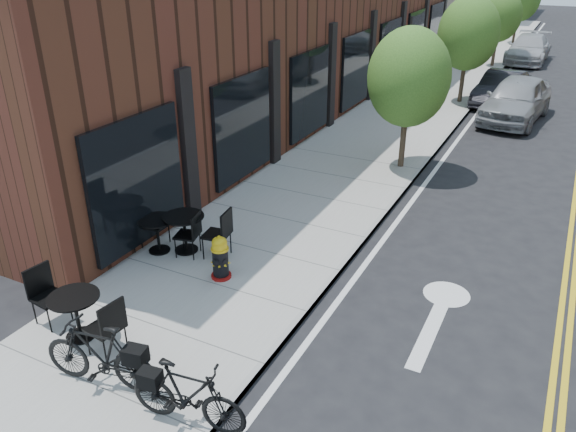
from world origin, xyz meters
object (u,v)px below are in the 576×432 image
Objects in this scene: bicycle_right at (188,396)px; parked_car_b at (501,88)px; fire_hydrant at (220,258)px; bistro_set_b at (184,228)px; parked_car_c at (528,49)px; parked_car_a at (516,99)px; bistro_set_c at (157,230)px; bicycle_left at (99,355)px; bistro_set_a at (76,311)px.

bicycle_right is 0.43× the size of parked_car_b.
fire_hydrant is 16.19m from parked_car_b.
parked_car_c reaches higher than bistro_set_b.
parked_car_a is (1.90, 17.08, 0.16)m from bicycle_right.
parked_car_a reaches higher than bistro_set_b.
parked_car_a is 0.95× the size of parked_car_c.
parked_car_c is (1.10, 28.91, 0.08)m from bicycle_right.
parked_car_c is (0.00, 9.72, 0.06)m from parked_car_b.
parked_car_b is (4.40, 15.70, 0.04)m from bistro_set_c.
bicycle_left is 0.46× the size of parked_car_b.
bicycle_left is 0.37× the size of parked_car_c.
bicycle_right is 4.69m from bistro_set_b.
parked_car_b is 0.80× the size of parked_car_c.
bicycle_left is 3.92m from bistro_set_b.
bicycle_left is at bearing -79.07° from bistro_set_b.
parked_car_a is at bearing -61.93° from parked_car_b.
parked_car_b is at bearing -10.56° from bicycle_right.
parked_car_a is at bearing 62.49° from bistro_set_b.
parked_car_a is (4.71, 13.33, 0.14)m from bistro_set_b.
bicycle_left is at bearing -22.39° from bistro_set_a.
parked_car_b is at bearing -88.89° from parked_car_c.
bicycle_right is at bearing -60.02° from bistro_set_c.
bistro_set_b is (-2.81, 3.75, 0.03)m from bicycle_right.
bicycle_right is (1.62, -3.22, 0.08)m from fire_hydrant.
bistro_set_a is 18.87m from parked_car_b.
bicycle_right is 17.19m from parked_car_a.
parked_car_a reaches higher than parked_car_b.
parked_car_c reaches higher than bicycle_left.
bistro_set_a is at bearing -94.16° from parked_car_b.
bicycle_left is at bearing -90.55° from parked_car_b.
bistro_set_b reaches higher than bistro_set_c.
bistro_set_c is at bearing -163.36° from bicycle_left.
bistro_set_b reaches higher than bistro_set_a.
bistro_set_c is 16.30m from parked_car_b.
fire_hydrant is 0.18× the size of parked_car_c.
bistro_set_a is 2.87m from bistro_set_c.
bistro_set_b is at bearing -96.91° from parked_car_b.
bistro_set_b is (-1.27, 3.70, -0.01)m from bicycle_left.
bistro_set_a is 3.06m from bistro_set_b.
bicycle_left is 28.98m from parked_car_c.
parked_car_c is at bearing 73.13° from bistro_set_b.
fire_hydrant is at bearing -22.44° from bistro_set_c.
parked_car_c reaches higher than fire_hydrant.
bistro_set_a reaches higher than bistro_set_c.
fire_hydrant is 0.23× the size of parked_car_b.
bistro_set_c is 0.46× the size of parked_car_b.
parked_car_a is at bearing 97.36° from fire_hydrant.
bistro_set_a is at bearing 68.08° from bicycle_right.
parked_car_c is at bearing -9.46° from bicycle_right.
parked_car_b is (-0.80, 2.11, -0.14)m from parked_car_a.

